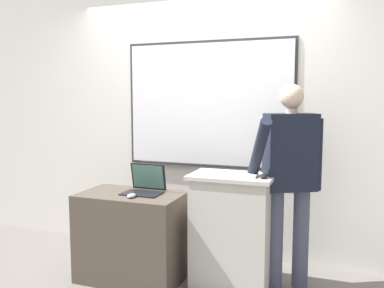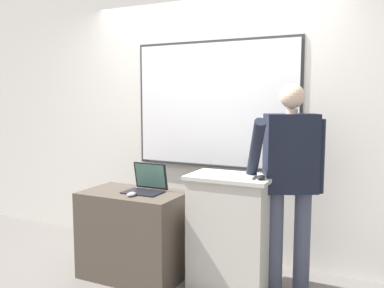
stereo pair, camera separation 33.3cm
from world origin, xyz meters
The scene contains 8 objects.
back_wall centered at (0.00, 1.12, 1.48)m, with size 6.40×0.17×2.97m.
lectern_podium centered at (0.49, 0.41, 0.47)m, with size 0.67×0.43×0.94m.
side_desk centered at (-0.35, 0.27, 0.38)m, with size 0.87×0.53×0.75m.
person_presenter centered at (0.93, 0.57, 0.95)m, with size 0.58×0.68×1.66m.
laptop centered at (-0.25, 0.35, 0.83)m, with size 0.32×0.26×0.24m.
wireless_keyboard centered at (0.49, 0.36, 0.95)m, with size 0.43×0.13×0.02m.
computer_mouse_by_laptop centered at (-0.27, 0.14, 0.77)m, with size 0.06×0.10×0.03m.
computer_mouse_by_keyboard centered at (0.76, 0.35, 0.96)m, with size 0.06×0.10×0.03m.
Camera 1 is at (1.29, -2.71, 1.55)m, focal length 38.00 mm.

